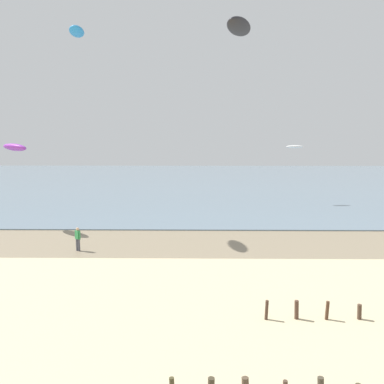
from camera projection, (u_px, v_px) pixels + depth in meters
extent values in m
cube|color=#84755B|center=(213.00, 243.00, 31.58)|extent=(120.00, 7.95, 0.01)
cube|color=slate|center=(205.00, 182.00, 70.15)|extent=(160.00, 70.00, 0.10)
cylinder|color=#453126|center=(267.00, 310.00, 18.56)|extent=(0.18, 0.15, 0.90)
cylinder|color=#4C3529|center=(297.00, 310.00, 18.61)|extent=(0.21, 0.21, 0.88)
cylinder|color=#4B3223|center=(327.00, 310.00, 18.56)|extent=(0.19, 0.17, 0.87)
cylinder|color=#493629|center=(359.00, 312.00, 18.60)|extent=(0.22, 0.21, 0.71)
cylinder|color=#4C4C56|center=(79.00, 245.00, 29.32)|extent=(0.16, 0.16, 0.88)
cylinder|color=#4C4C56|center=(77.00, 245.00, 29.46)|extent=(0.16, 0.16, 0.88)
cube|color=#338C4C|center=(78.00, 235.00, 29.28)|extent=(0.42, 0.39, 0.60)
sphere|color=tan|center=(77.00, 229.00, 29.22)|extent=(0.22, 0.22, 0.22)
cylinder|color=#338C4C|center=(80.00, 236.00, 29.14)|extent=(0.09, 0.09, 0.52)
cylinder|color=#338C4C|center=(76.00, 235.00, 29.44)|extent=(0.09, 0.09, 0.52)
ellipsoid|color=black|center=(239.00, 27.00, 21.24)|extent=(2.17, 3.37, 0.91)
ellipsoid|color=#2384D1|center=(77.00, 32.00, 32.98)|extent=(1.68, 3.60, 0.68)
ellipsoid|color=white|center=(295.00, 147.00, 48.19)|extent=(2.17, 0.96, 0.41)
ellipsoid|color=purple|center=(15.00, 147.00, 35.33)|extent=(3.54, 3.33, 0.90)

